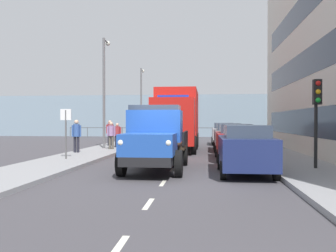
# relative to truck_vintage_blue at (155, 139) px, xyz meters

# --- Properties ---
(ground_plane) EXTENTS (80.00, 80.00, 0.00)m
(ground_plane) POSITION_rel_truck_vintage_blue_xyz_m (-0.58, -7.17, -1.18)
(ground_plane) COLOR #423F44
(sidewalk_left) EXTENTS (2.73, 39.63, 0.15)m
(sidewalk_left) POSITION_rel_truck_vintage_blue_xyz_m (-5.53, -7.17, -1.10)
(sidewalk_left) COLOR gray
(sidewalk_left) RESTS_ON ground_plane
(sidewalk_right) EXTENTS (2.73, 39.63, 0.15)m
(sidewalk_right) POSITION_rel_truck_vintage_blue_xyz_m (4.37, -7.17, -1.10)
(sidewalk_right) COLOR gray
(sidewalk_right) RESTS_ON ground_plane
(road_centreline_markings) EXTENTS (0.12, 35.91, 0.01)m
(road_centreline_markings) POSITION_rel_truck_vintage_blue_xyz_m (-0.58, -7.16, -1.17)
(road_centreline_markings) COLOR silver
(road_centreline_markings) RESTS_ON ground_plane
(sea_horizon) EXTENTS (80.00, 0.80, 5.00)m
(sea_horizon) POSITION_rel_truck_vintage_blue_xyz_m (-0.58, -29.98, 1.32)
(sea_horizon) COLOR gray
(sea_horizon) RESTS_ON ground_plane
(seawall_railing) EXTENTS (28.08, 0.08, 1.20)m
(seawall_railing) POSITION_rel_truck_vintage_blue_xyz_m (-0.58, -26.38, -0.26)
(seawall_railing) COLOR #4C5156
(seawall_railing) RESTS_ON ground_plane
(truck_vintage_blue) EXTENTS (2.17, 5.64, 2.43)m
(truck_vintage_blue) POSITION_rel_truck_vintage_blue_xyz_m (0.00, 0.00, 0.00)
(truck_vintage_blue) COLOR black
(truck_vintage_blue) RESTS_ON ground_plane
(lorry_cargo_red) EXTENTS (2.58, 8.20, 3.87)m
(lorry_cargo_red) POSITION_rel_truck_vintage_blue_xyz_m (-0.04, -9.73, 0.90)
(lorry_cargo_red) COLOR red
(lorry_cargo_red) RESTS_ON ground_plane
(car_navy_kerbside_near) EXTENTS (1.82, 3.87, 1.72)m
(car_navy_kerbside_near) POSITION_rel_truck_vintage_blue_xyz_m (-3.21, 0.50, -0.28)
(car_navy_kerbside_near) COLOR navy
(car_navy_kerbside_near) RESTS_ON ground_plane
(car_red_kerbside_1) EXTENTS (1.77, 4.01, 1.72)m
(car_red_kerbside_1) POSITION_rel_truck_vintage_blue_xyz_m (-3.21, -4.26, -0.28)
(car_red_kerbside_1) COLOR #B21E1E
(car_red_kerbside_1) RESTS_ON ground_plane
(car_grey_kerbside_2) EXTENTS (1.75, 4.46, 1.72)m
(car_grey_kerbside_2) POSITION_rel_truck_vintage_blue_xyz_m (-3.21, -9.44, -0.28)
(car_grey_kerbside_2) COLOR slate
(car_grey_kerbside_2) RESTS_ON ground_plane
(car_silver_kerbside_3) EXTENTS (1.80, 3.84, 1.72)m
(car_silver_kerbside_3) POSITION_rel_truck_vintage_blue_xyz_m (-3.21, -15.52, -0.29)
(car_silver_kerbside_3) COLOR #B7BABF
(car_silver_kerbside_3) RESTS_ON ground_plane
(car_teal_oppositeside_0) EXTENTS (1.80, 4.10, 1.72)m
(car_teal_oppositeside_0) POSITION_rel_truck_vintage_blue_xyz_m (2.06, -10.32, -0.28)
(car_teal_oppositeside_0) COLOR #1E6670
(car_teal_oppositeside_0) RESTS_ON ground_plane
(car_black_oppositeside_1) EXTENTS (1.97, 3.96, 1.72)m
(car_black_oppositeside_1) POSITION_rel_truck_vintage_blue_xyz_m (2.06, -15.46, -0.28)
(car_black_oppositeside_1) COLOR black
(car_black_oppositeside_1) RESTS_ON ground_plane
(car_maroon_oppositeside_2) EXTENTS (1.92, 3.96, 1.72)m
(car_maroon_oppositeside_2) POSITION_rel_truck_vintage_blue_xyz_m (2.06, -21.41, -0.28)
(car_maroon_oppositeside_2) COLOR maroon
(car_maroon_oppositeside_2) RESTS_ON ground_plane
(pedestrian_in_dark_coat) EXTENTS (0.53, 0.34, 1.78)m
(pedestrian_in_dark_coat) POSITION_rel_truck_vintage_blue_xyz_m (5.15, -5.83, 0.02)
(pedestrian_in_dark_coat) COLOR black
(pedestrian_in_dark_coat) RESTS_ON sidewalk_right
(pedestrian_with_bag) EXTENTS (0.53, 0.34, 1.66)m
(pedestrian_with_bag) POSITION_rel_truck_vintage_blue_xyz_m (3.88, -8.32, -0.06)
(pedestrian_with_bag) COLOR #4C473D
(pedestrian_with_bag) RESTS_ON sidewalk_right
(pedestrian_strolling) EXTENTS (0.53, 0.34, 1.58)m
(pedestrian_strolling) POSITION_rel_truck_vintage_blue_xyz_m (3.90, -9.93, -0.11)
(pedestrian_strolling) COLOR black
(pedestrian_strolling) RESTS_ON sidewalk_right
(pedestrian_couple_b) EXTENTS (0.53, 0.34, 1.76)m
(pedestrian_couple_b) POSITION_rel_truck_vintage_blue_xyz_m (4.78, -11.39, 0.01)
(pedestrian_couple_b) COLOR black
(pedestrian_couple_b) RESTS_ON sidewalk_right
(traffic_light_near) EXTENTS (0.28, 0.41, 3.20)m
(traffic_light_near) POSITION_rel_truck_vintage_blue_xyz_m (-5.82, -0.29, 1.29)
(traffic_light_near) COLOR black
(traffic_light_near) RESTS_ON sidewalk_left
(lamp_post_promenade) EXTENTS (0.32, 1.14, 6.94)m
(lamp_post_promenade) POSITION_rel_truck_vintage_blue_xyz_m (4.53, -9.19, 3.07)
(lamp_post_promenade) COLOR #59595B
(lamp_post_promenade) RESTS_ON sidewalk_right
(lamp_post_far) EXTENTS (0.32, 1.14, 6.83)m
(lamp_post_far) POSITION_rel_truck_vintage_blue_xyz_m (4.37, -21.49, 3.01)
(lamp_post_far) COLOR #59595B
(lamp_post_far) RESTS_ON sidewalk_right
(street_sign) EXTENTS (0.50, 0.07, 2.25)m
(street_sign) POSITION_rel_truck_vintage_blue_xyz_m (4.42, -2.52, 0.50)
(street_sign) COLOR #4C4C4C
(street_sign) RESTS_ON sidewalk_right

